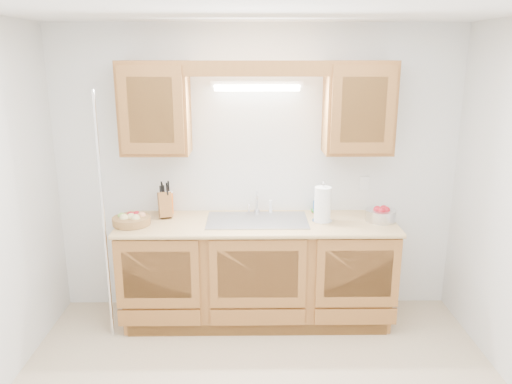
{
  "coord_description": "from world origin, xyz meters",
  "views": [
    {
      "loc": [
        -0.06,
        -2.76,
        2.23
      ],
      "look_at": [
        -0.01,
        0.85,
        1.25
      ],
      "focal_mm": 35.0,
      "sensor_mm": 36.0,
      "label": 1
    }
  ],
  "objects_px": {
    "fruit_basket": "(132,219)",
    "paper_towel": "(323,205)",
    "knife_block": "(165,204)",
    "apple_bowl": "(381,214)"
  },
  "relations": [
    {
      "from": "knife_block",
      "to": "apple_bowl",
      "type": "bearing_deg",
      "value": -20.21
    },
    {
      "from": "fruit_basket",
      "to": "paper_towel",
      "type": "distance_m",
      "value": 1.57
    },
    {
      "from": "apple_bowl",
      "to": "knife_block",
      "type": "bearing_deg",
      "value": 175.62
    },
    {
      "from": "fruit_basket",
      "to": "paper_towel",
      "type": "xyz_separation_m",
      "value": [
        1.57,
        0.05,
        0.1
      ]
    },
    {
      "from": "paper_towel",
      "to": "apple_bowl",
      "type": "height_order",
      "value": "paper_towel"
    },
    {
      "from": "knife_block",
      "to": "paper_towel",
      "type": "xyz_separation_m",
      "value": [
        1.33,
        -0.15,
        0.03
      ]
    },
    {
      "from": "fruit_basket",
      "to": "knife_block",
      "type": "height_order",
      "value": "knife_block"
    },
    {
      "from": "paper_towel",
      "to": "fruit_basket",
      "type": "bearing_deg",
      "value": -177.99
    },
    {
      "from": "fruit_basket",
      "to": "paper_towel",
      "type": "height_order",
      "value": "paper_towel"
    },
    {
      "from": "paper_towel",
      "to": "knife_block",
      "type": "bearing_deg",
      "value": 173.54
    }
  ]
}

